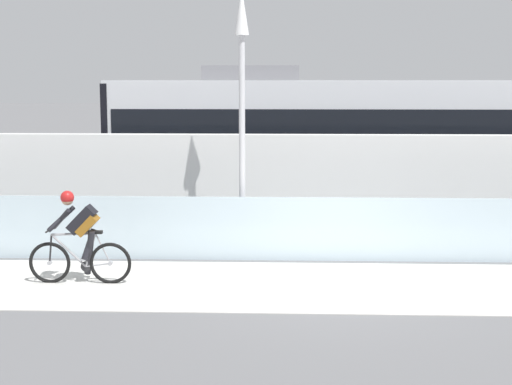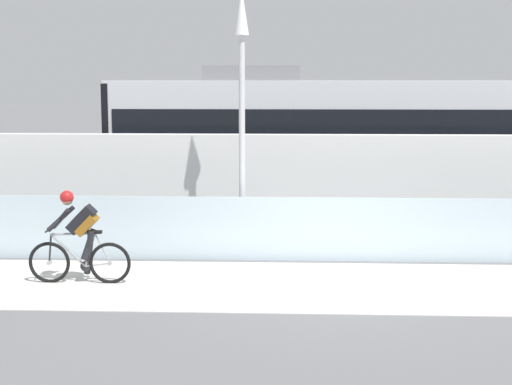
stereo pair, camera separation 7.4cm
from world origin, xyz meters
TOP-DOWN VIEW (x-y plane):
  - ground_plane at (0.00, 0.00)m, footprint 200.00×200.00m
  - bike_path_deck at (0.00, 0.00)m, footprint 32.00×3.20m
  - glass_parapet at (0.00, 1.85)m, footprint 32.00×0.05m
  - concrete_barrier_wall at (0.00, 3.65)m, footprint 32.00×0.36m
  - tram_rail_near at (0.00, 6.13)m, footprint 32.00×0.08m
  - tram_rail_far at (0.00, 7.57)m, footprint 32.00×0.08m
  - tram at (0.22, 6.85)m, footprint 11.06×2.54m
  - cyclist_on_bike at (-4.36, 0.00)m, footprint 1.77×0.58m
  - lamp_post_antenna at (-1.71, 2.15)m, footprint 0.28×0.28m

SIDE VIEW (x-z plane):
  - ground_plane at x=0.00m, z-range 0.00..0.00m
  - tram_rail_near at x=0.00m, z-range 0.00..0.01m
  - tram_rail_far at x=0.00m, z-range 0.00..0.01m
  - bike_path_deck at x=0.00m, z-range 0.00..0.01m
  - glass_parapet at x=0.00m, z-range 0.00..1.24m
  - cyclist_on_bike at x=-4.36m, z-range -0.02..1.59m
  - concrete_barrier_wall at x=0.00m, z-range 0.00..2.31m
  - tram at x=0.22m, z-range -0.01..3.80m
  - lamp_post_antenna at x=-1.71m, z-range 0.69..5.89m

